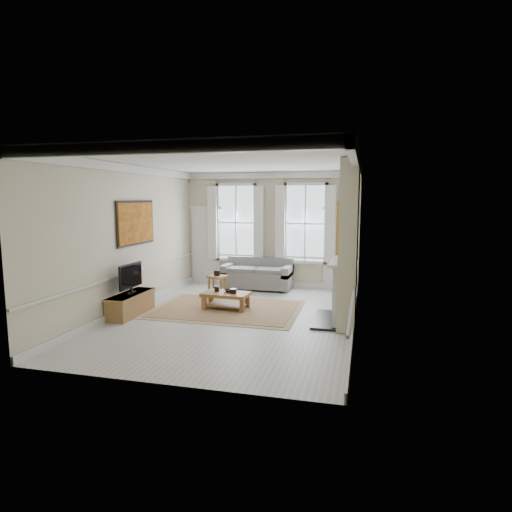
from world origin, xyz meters
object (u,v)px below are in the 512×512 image
(sofa, at_px, (258,276))
(tv_stand, at_px, (131,304))
(coffee_table, at_px, (226,296))
(side_table, at_px, (217,279))

(sofa, distance_m, tv_stand, 4.11)
(coffee_table, xyz_separation_m, tv_stand, (-1.93, -1.02, -0.08))
(side_table, bearing_deg, coffee_table, -63.36)
(sofa, distance_m, side_table, 1.38)
(coffee_table, distance_m, tv_stand, 2.18)
(coffee_table, bearing_deg, tv_stand, -148.73)
(side_table, xyz_separation_m, coffee_table, (0.73, -1.46, -0.09))
(coffee_table, height_order, tv_stand, tv_stand)
(side_table, bearing_deg, tv_stand, -115.69)
(tv_stand, bearing_deg, side_table, 64.31)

